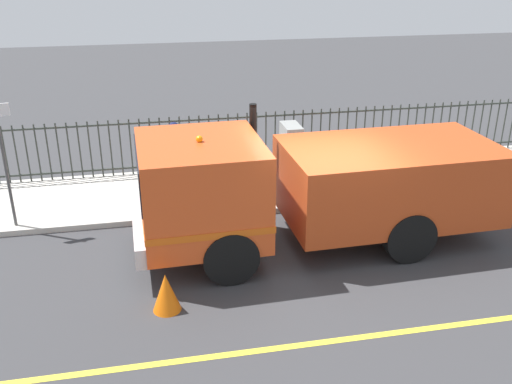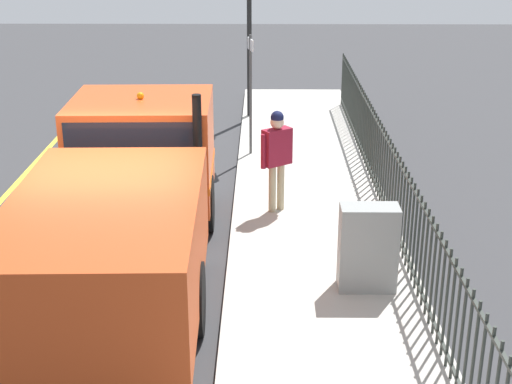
# 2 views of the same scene
# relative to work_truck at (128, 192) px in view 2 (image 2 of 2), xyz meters

# --- Properties ---
(ground_plane) EXTENTS (52.57, 52.57, 0.00)m
(ground_plane) POSITION_rel_work_truck_xyz_m (-0.28, -0.40, -1.27)
(ground_plane) COLOR #38383A
(ground_plane) RESTS_ON ground
(sidewalk_slab) EXTENTS (2.82, 23.89, 0.12)m
(sidewalk_slab) POSITION_rel_work_truck_xyz_m (2.84, -0.40, -1.21)
(sidewalk_slab) COLOR #B7B2A8
(sidewalk_slab) RESTS_ON ground
(work_truck) EXTENTS (2.47, 6.89, 2.55)m
(work_truck) POSITION_rel_work_truck_xyz_m (0.00, 0.00, 0.00)
(work_truck) COLOR #D84C1E
(work_truck) RESTS_ON ground
(worker_standing) EXTENTS (0.55, 0.48, 1.81)m
(worker_standing) POSITION_rel_work_truck_xyz_m (2.20, 2.11, -0.04)
(worker_standing) COLOR maroon
(worker_standing) RESTS_ON sidewalk_slab
(iron_fence) EXTENTS (0.04, 20.35, 1.40)m
(iron_fence) POSITION_rel_work_truck_xyz_m (4.10, -0.40, -0.44)
(iron_fence) COLOR #2D332D
(iron_fence) RESTS_ON sidewalk_slab
(traffic_light_near) EXTENTS (0.33, 0.26, 4.00)m
(traffic_light_near) POSITION_rel_work_truck_xyz_m (1.61, 8.58, 1.70)
(traffic_light_near) COLOR black
(traffic_light_near) RESTS_ON sidewalk_slab
(utility_cabinet) EXTENTS (0.80, 0.41, 1.23)m
(utility_cabinet) POSITION_rel_work_truck_xyz_m (3.42, -0.76, -0.53)
(utility_cabinet) COLOR gray
(utility_cabinet) RESTS_ON sidewalk_slab
(traffic_cone) EXTENTS (0.45, 0.45, 0.64)m
(traffic_cone) POSITION_rel_work_truck_xyz_m (-1.68, 2.57, -0.95)
(traffic_cone) COLOR orange
(traffic_cone) RESTS_ON ground
(street_sign) EXTENTS (0.14, 0.49, 2.57)m
(street_sign) POSITION_rel_work_truck_xyz_m (1.69, 5.39, 0.44)
(street_sign) COLOR #4C4C4C
(street_sign) RESTS_ON sidewalk_slab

